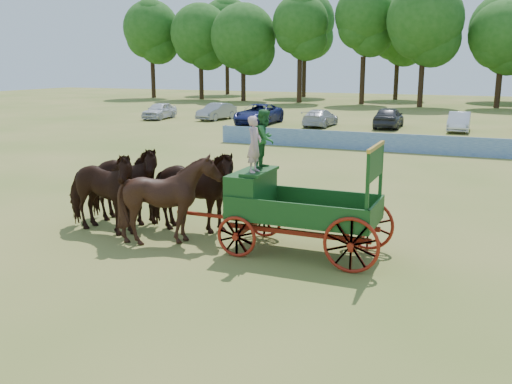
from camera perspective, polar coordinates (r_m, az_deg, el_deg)
The scene contains 9 objects.
ground at distance 15.35m, azimuth 14.38°, elevation -6.36°, with size 160.00×160.00×0.00m, color #9B8446.
horse_lead_left at distance 17.27m, azimuth -15.40°, elevation 0.03°, with size 1.35×2.96×2.50m, color black.
horse_lead_right at distance 18.12m, azimuth -13.26°, elevation 0.73°, with size 1.35×2.96×2.50m, color black.
horse_wheel_left at distance 15.91m, azimuth -8.58°, elevation -0.71°, with size 2.02×2.27×2.50m, color black.
horse_wheel_right at distance 16.83m, azimuth -6.64°, elevation 0.09°, with size 1.35×2.96×2.50m, color black.
farm_dray at distance 15.06m, azimuth 2.22°, elevation 0.12°, with size 5.99×2.00×3.73m.
sponsor_banner at distance 32.83m, azimuth 17.56°, elevation 4.50°, with size 26.00×0.08×1.05m, color #1B4592.
parked_cars at distance 44.74m, azimuth 16.05°, elevation 6.96°, with size 48.60×7.61×1.64m.
treeline at distance 74.64m, azimuth 19.23°, elevation 15.45°, with size 92.66×23.66×15.09m.
Camera 1 is at (1.97, -14.40, 4.93)m, focal length 40.00 mm.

